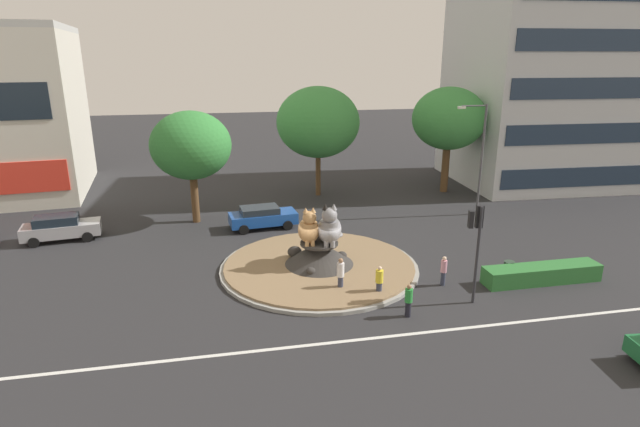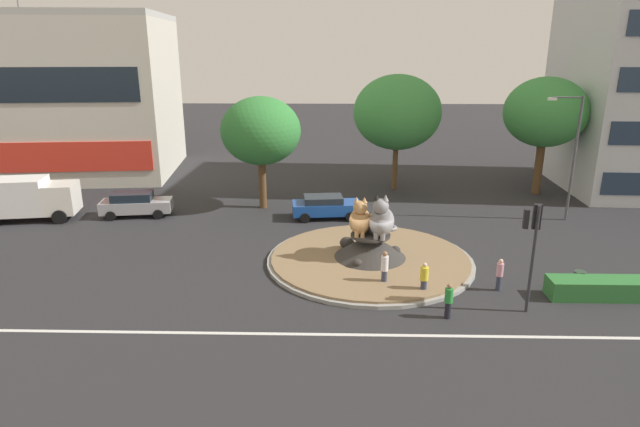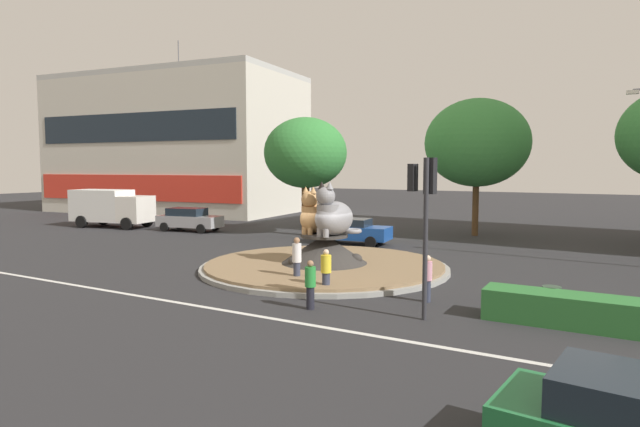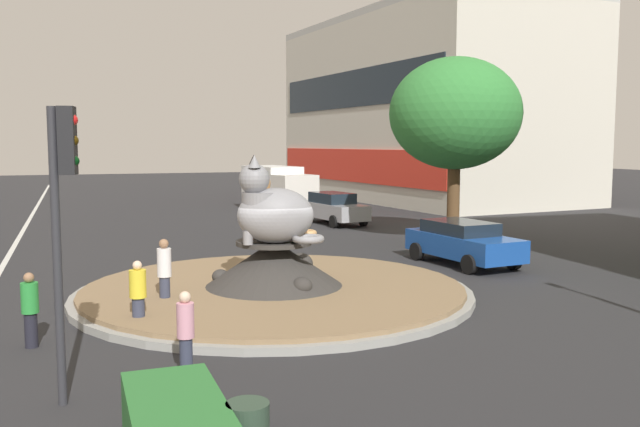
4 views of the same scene
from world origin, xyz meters
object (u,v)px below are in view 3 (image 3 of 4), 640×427
object	(u,v)px
cat_statue_grey	(333,216)
shophouse_block	(178,145)
delivery_box_truck	(111,207)
pedestrian_white_shirt	(297,259)
pedestrian_pink_shirt	(427,277)
third_tree_left	(305,153)
sedan_on_far_lane	(189,219)
hatchback_near_shophouse	(351,230)
pedestrian_green_shirt	(310,284)
second_tree_near_tower	(477,143)
litter_bin	(551,301)
pedestrian_yellow_shirt	(326,270)
traffic_light_mast	(425,201)
cat_statue_calico	(315,216)

from	to	relation	value
cat_statue_grey	shophouse_block	size ratio (longest dim) A/B	0.09
shophouse_block	delivery_box_truck	xyz separation A→B (m)	(6.45, -13.56, -5.21)
pedestrian_white_shirt	pedestrian_pink_shirt	bearing A→B (deg)	64.91
third_tree_left	sedan_on_far_lane	xyz separation A→B (m)	(-8.21, -2.15, -4.52)
pedestrian_white_shirt	hatchback_near_shophouse	world-z (taller)	pedestrian_white_shirt
pedestrian_green_shirt	cat_statue_grey	bearing A→B (deg)	106.27
pedestrian_green_shirt	second_tree_near_tower	bearing A→B (deg)	84.22
cat_statue_grey	shophouse_block	bearing A→B (deg)	-112.90
litter_bin	delivery_box_truck	bearing A→B (deg)	162.90
second_tree_near_tower	third_tree_left	size ratio (longest dim) A/B	1.15
cat_statue_grey	second_tree_near_tower	bearing A→B (deg)	-176.61
third_tree_left	pedestrian_yellow_shirt	distance (m)	16.88
sedan_on_far_lane	delivery_box_truck	size ratio (longest dim) A/B	0.73
cat_statue_grey	sedan_on_far_lane	xyz separation A→B (m)	(-15.57, 7.78, -1.54)
cat_statue_grey	traffic_light_mast	size ratio (longest dim) A/B	0.49
pedestrian_green_shirt	hatchback_near_shophouse	bearing A→B (deg)	105.74
pedestrian_white_shirt	sedan_on_far_lane	xyz separation A→B (m)	(-15.51, 10.57, -0.10)
sedan_on_far_lane	hatchback_near_shophouse	world-z (taller)	sedan_on_far_lane
cat_statue_grey	delivery_box_truck	bearing A→B (deg)	-94.52
second_tree_near_tower	pedestrian_yellow_shirt	xyz separation A→B (m)	(-0.71, -18.80, -5.20)
pedestrian_white_shirt	delivery_box_truck	xyz separation A→B (m)	(-22.31, 9.55, 0.58)
pedestrian_pink_shirt	traffic_light_mast	bearing A→B (deg)	-139.37
shophouse_block	hatchback_near_shophouse	bearing A→B (deg)	-32.03
traffic_light_mast	delivery_box_truck	world-z (taller)	traffic_light_mast
pedestrian_pink_shirt	pedestrian_white_shirt	xyz separation A→B (m)	(-5.27, 0.29, 0.11)
pedestrian_white_shirt	delivery_box_truck	distance (m)	24.28
cat_statue_calico	delivery_box_truck	xyz separation A→B (m)	(-21.30, 6.45, -0.77)
sedan_on_far_lane	litter_bin	xyz separation A→B (m)	(24.55, -10.67, -0.40)
third_tree_left	pedestrian_green_shirt	xyz separation A→B (m)	(9.68, -15.71, -4.55)
second_tree_near_tower	cat_statue_grey	bearing A→B (deg)	-98.90
third_tree_left	hatchback_near_shophouse	world-z (taller)	third_tree_left
pedestrian_yellow_shirt	pedestrian_white_shirt	bearing A→B (deg)	85.51
cat_statue_grey	pedestrian_yellow_shirt	xyz separation A→B (m)	(1.67, -3.59, -1.58)
pedestrian_yellow_shirt	traffic_light_mast	bearing A→B (deg)	-89.03
delivery_box_truck	second_tree_near_tower	bearing A→B (deg)	9.15
traffic_light_mast	pedestrian_pink_shirt	bearing A→B (deg)	25.86
third_tree_left	litter_bin	world-z (taller)	third_tree_left
third_tree_left	pedestrian_white_shirt	size ratio (longest dim) A/B	4.32
traffic_light_mast	sedan_on_far_lane	size ratio (longest dim) A/B	1.00
pedestrian_yellow_shirt	sedan_on_far_lane	world-z (taller)	sedan_on_far_lane
shophouse_block	third_tree_left	xyz separation A→B (m)	(21.46, -10.39, -1.37)
pedestrian_green_shirt	delivery_box_truck	distance (m)	27.70
pedestrian_yellow_shirt	delivery_box_truck	distance (m)	26.18
second_tree_near_tower	hatchback_near_shophouse	xyz separation A→B (m)	(-5.31, -7.56, -5.22)
pedestrian_white_shirt	pedestrian_green_shirt	bearing A→B (deg)	16.50
shophouse_block	pedestrian_pink_shirt	bearing A→B (deg)	-40.47
cat_statue_grey	pedestrian_green_shirt	xyz separation A→B (m)	(2.32, -5.78, -1.58)
pedestrian_white_shirt	pedestrian_yellow_shirt	size ratio (longest dim) A/B	1.14
pedestrian_white_shirt	pedestrian_yellow_shirt	bearing A→B (deg)	43.17
pedestrian_pink_shirt	pedestrian_white_shirt	size ratio (longest dim) A/B	0.88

